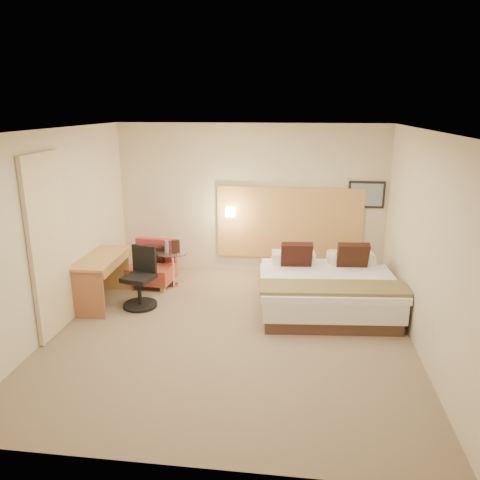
# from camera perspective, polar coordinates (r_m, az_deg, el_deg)

# --- Properties ---
(floor) EXTENTS (4.80, 5.00, 0.02)m
(floor) POSITION_cam_1_polar(r_m,az_deg,el_deg) (6.52, -1.08, -11.27)
(floor) COLOR #786751
(floor) RESTS_ON ground
(ceiling) EXTENTS (4.80, 5.00, 0.02)m
(ceiling) POSITION_cam_1_polar(r_m,az_deg,el_deg) (5.80, -1.22, 13.36)
(ceiling) COLOR white
(ceiling) RESTS_ON floor
(wall_back) EXTENTS (4.80, 0.02, 2.70)m
(wall_back) POSITION_cam_1_polar(r_m,az_deg,el_deg) (8.44, 1.32, 4.90)
(wall_back) COLOR beige
(wall_back) RESTS_ON floor
(wall_front) EXTENTS (4.80, 0.02, 2.70)m
(wall_front) POSITION_cam_1_polar(r_m,az_deg,el_deg) (3.71, -6.82, -10.18)
(wall_front) COLOR beige
(wall_front) RESTS_ON floor
(wall_left) EXTENTS (0.02, 5.00, 2.70)m
(wall_left) POSITION_cam_1_polar(r_m,az_deg,el_deg) (6.79, -21.71, 0.98)
(wall_left) COLOR beige
(wall_left) RESTS_ON floor
(wall_right) EXTENTS (0.02, 5.00, 2.70)m
(wall_right) POSITION_cam_1_polar(r_m,az_deg,el_deg) (6.16, 21.62, -0.47)
(wall_right) COLOR beige
(wall_right) RESTS_ON floor
(headboard_panel) EXTENTS (2.60, 0.04, 1.30)m
(headboard_panel) POSITION_cam_1_polar(r_m,az_deg,el_deg) (8.45, 6.00, 2.05)
(headboard_panel) COLOR tan
(headboard_panel) RESTS_ON wall_back
(art_frame) EXTENTS (0.62, 0.03, 0.47)m
(art_frame) POSITION_cam_1_polar(r_m,az_deg,el_deg) (8.43, 15.15, 5.37)
(art_frame) COLOR black
(art_frame) RESTS_ON wall_back
(art_canvas) EXTENTS (0.54, 0.01, 0.39)m
(art_canvas) POSITION_cam_1_polar(r_m,az_deg,el_deg) (8.41, 15.17, 5.34)
(art_canvas) COLOR gray
(art_canvas) RESTS_ON wall_back
(lamp_arm) EXTENTS (0.02, 0.12, 0.02)m
(lamp_arm) POSITION_cam_1_polar(r_m,az_deg,el_deg) (8.44, -1.12, 3.51)
(lamp_arm) COLOR silver
(lamp_arm) RESTS_ON wall_back
(lamp_shade) EXTENTS (0.15, 0.15, 0.15)m
(lamp_shade) POSITION_cam_1_polar(r_m,az_deg,el_deg) (8.38, -1.18, 3.42)
(lamp_shade) COLOR #FFEDC6
(lamp_shade) RESTS_ON wall_back
(curtain) EXTENTS (0.06, 0.90, 2.42)m
(curtain) POSITION_cam_1_polar(r_m,az_deg,el_deg) (6.59, -22.23, -0.69)
(curtain) COLOR beige
(curtain) RESTS_ON wall_left
(bottle_a) EXTENTS (0.08, 0.08, 0.21)m
(bottle_a) POSITION_cam_1_polar(r_m,az_deg,el_deg) (8.01, -8.94, -0.76)
(bottle_a) COLOR #7D98C2
(bottle_a) RESTS_ON side_table
(menu_folder) EXTENTS (0.15, 0.09, 0.23)m
(menu_folder) POSITION_cam_1_polar(r_m,az_deg,el_deg) (7.94, -7.85, -0.79)
(menu_folder) COLOR #331915
(menu_folder) RESTS_ON side_table
(bed) EXTENTS (2.13, 2.09, 0.97)m
(bed) POSITION_cam_1_polar(r_m,az_deg,el_deg) (7.27, 10.37, -5.76)
(bed) COLOR #482E24
(bed) RESTS_ON floor
(lounge_chair) EXTENTS (0.76, 0.68, 0.76)m
(lounge_chair) POSITION_cam_1_polar(r_m,az_deg,el_deg) (8.21, -10.58, -3.29)
(lounge_chair) COLOR tan
(lounge_chair) RESTS_ON floor
(side_table) EXTENTS (0.66, 0.66, 0.59)m
(side_table) POSITION_cam_1_polar(r_m,az_deg,el_deg) (8.10, -8.19, -3.25)
(side_table) COLOR white
(side_table) RESTS_ON floor
(desk) EXTENTS (0.59, 1.23, 0.76)m
(desk) POSITION_cam_1_polar(r_m,az_deg,el_deg) (7.51, -16.45, -3.14)
(desk) COLOR #B48646
(desk) RESTS_ON floor
(desk_chair) EXTENTS (0.62, 0.62, 0.92)m
(desk_chair) POSITION_cam_1_polar(r_m,az_deg,el_deg) (7.34, -12.01, -5.08)
(desk_chair) COLOR black
(desk_chair) RESTS_ON floor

